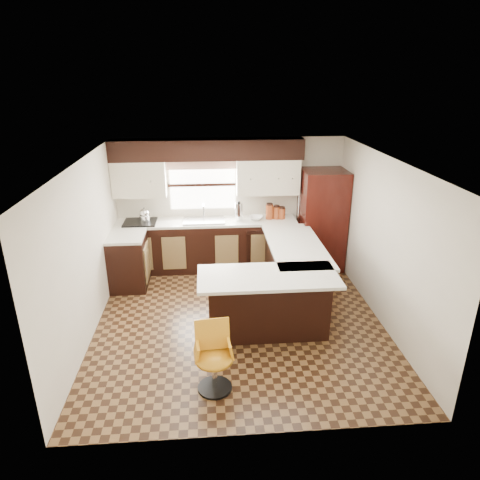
{
  "coord_description": "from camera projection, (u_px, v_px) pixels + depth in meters",
  "views": [
    {
      "loc": [
        -0.43,
        -5.55,
        3.47
      ],
      "look_at": [
        0.05,
        0.45,
        1.12
      ],
      "focal_mm": 32.0,
      "sensor_mm": 36.0,
      "label": 1
    }
  ],
  "objects": [
    {
      "name": "cooktop",
      "position": [
        140.0,
        222.0,
        7.72
      ],
      "size": [
        0.58,
        0.5,
        0.02
      ],
      "primitive_type": "cube",
      "color": "black",
      "rests_on": "counter_back"
    },
    {
      "name": "peninsula_long",
      "position": [
        291.0,
        273.0,
        6.93
      ],
      "size": [
        0.6,
        1.95,
        0.9
      ],
      "primitive_type": "cube",
      "color": "black",
      "rests_on": "floor"
    },
    {
      "name": "window_pane",
      "position": [
        203.0,
        185.0,
        7.87
      ],
      "size": [
        1.2,
        0.02,
        0.9
      ],
      "primitive_type": "cube",
      "color": "white",
      "rests_on": "wall_back"
    },
    {
      "name": "refrigerator",
      "position": [
        321.0,
        220.0,
        7.94
      ],
      "size": [
        0.8,
        0.76,
        1.86
      ],
      "primitive_type": "cube",
      "color": "black",
      "rests_on": "floor"
    },
    {
      "name": "wall_left",
      "position": [
        86.0,
        251.0,
        5.85
      ],
      "size": [
        0.0,
        4.4,
        4.4
      ],
      "primitive_type": "plane",
      "rotation": [
        1.57,
        0.0,
        1.57
      ],
      "color": "beige",
      "rests_on": "floor"
    },
    {
      "name": "peninsula_return",
      "position": [
        268.0,
        304.0,
        5.98
      ],
      "size": [
        1.65,
        0.6,
        0.9
      ],
      "primitive_type": "cube",
      "color": "black",
      "rests_on": "floor"
    },
    {
      "name": "mixing_bowl",
      "position": [
        256.0,
        218.0,
        7.89
      ],
      "size": [
        0.33,
        0.33,
        0.06
      ],
      "primitive_type": "imported",
      "rotation": [
        0.0,
        0.0,
        -0.37
      ],
      "color": "white",
      "rests_on": "counter_back"
    },
    {
      "name": "dishwasher",
      "position": [
        262.0,
        251.0,
        7.83
      ],
      "size": [
        0.58,
        0.03,
        0.78
      ],
      "primitive_type": "cube",
      "color": "black",
      "rests_on": "floor"
    },
    {
      "name": "upper_cab_left",
      "position": [
        139.0,
        179.0,
        7.58
      ],
      "size": [
        0.94,
        0.35,
        0.64
      ],
      "primitive_type": "cube",
      "color": "beige",
      "rests_on": "wall_back"
    },
    {
      "name": "valance",
      "position": [
        202.0,
        164.0,
        7.69
      ],
      "size": [
        1.3,
        0.06,
        0.18
      ],
      "primitive_type": "cube",
      "color": "#D19B93",
      "rests_on": "wall_back"
    },
    {
      "name": "counter_back",
      "position": [
        207.0,
        222.0,
        7.84
      ],
      "size": [
        3.3,
        0.6,
        0.04
      ],
      "primitive_type": "cube",
      "color": "silver",
      "rests_on": "base_cab_back"
    },
    {
      "name": "floor",
      "position": [
        239.0,
        320.0,
        6.45
      ],
      "size": [
        4.4,
        4.4,
        0.0
      ],
      "primitive_type": "plane",
      "color": "#49301A",
      "rests_on": "ground"
    },
    {
      "name": "sink",
      "position": [
        204.0,
        220.0,
        7.8
      ],
      "size": [
        0.75,
        0.45,
        0.03
      ],
      "primitive_type": "cube",
      "color": "#B2B2B7",
      "rests_on": "counter_back"
    },
    {
      "name": "counter_left",
      "position": [
        126.0,
        237.0,
        7.14
      ],
      "size": [
        0.6,
        0.7,
        0.04
      ],
      "primitive_type": "cube",
      "color": "silver",
      "rests_on": "base_cab_left"
    },
    {
      "name": "wall_front",
      "position": [
        258.0,
        335.0,
        3.97
      ],
      "size": [
        4.4,
        0.0,
        4.4
      ],
      "primitive_type": "plane",
      "rotation": [
        -1.57,
        0.0,
        0.0
      ],
      "color": "beige",
      "rests_on": "floor"
    },
    {
      "name": "ceiling",
      "position": [
        239.0,
        161.0,
        5.57
      ],
      "size": [
        4.4,
        4.4,
        0.0
      ],
      "primitive_type": "plane",
      "rotation": [
        3.14,
        0.0,
        0.0
      ],
      "color": "silver",
      "rests_on": "wall_back"
    },
    {
      "name": "wall_back",
      "position": [
        230.0,
        202.0,
        8.05
      ],
      "size": [
        4.4,
        0.0,
        4.4
      ],
      "primitive_type": "plane",
      "rotation": [
        1.57,
        0.0,
        0.0
      ],
      "color": "beige",
      "rests_on": "floor"
    },
    {
      "name": "counter_pen_return",
      "position": [
        268.0,
        277.0,
        5.73
      ],
      "size": [
        1.89,
        0.84,
        0.04
      ],
      "primitive_type": "cube",
      "color": "silver",
      "rests_on": "peninsula_return"
    },
    {
      "name": "bar_chair",
      "position": [
        214.0,
        359.0,
        4.89
      ],
      "size": [
        0.48,
        0.48,
        0.83
      ],
      "primitive_type": null,
      "rotation": [
        0.0,
        0.0,
        0.08
      ],
      "color": "orange",
      "rests_on": "floor"
    },
    {
      "name": "canister_large",
      "position": [
        269.0,
        212.0,
        7.89
      ],
      "size": [
        0.14,
        0.14,
        0.27
      ],
      "primitive_type": "cylinder",
      "color": "brown",
      "rests_on": "counter_back"
    },
    {
      "name": "canister_small",
      "position": [
        282.0,
        213.0,
        7.92
      ],
      "size": [
        0.14,
        0.14,
        0.2
      ],
      "primitive_type": "cylinder",
      "color": "brown",
      "rests_on": "counter_back"
    },
    {
      "name": "base_cab_left",
      "position": [
        129.0,
        262.0,
        7.31
      ],
      "size": [
        0.6,
        0.7,
        0.9
      ],
      "primitive_type": "cube",
      "color": "black",
      "rests_on": "floor"
    },
    {
      "name": "percolator",
      "position": [
        239.0,
        212.0,
        7.82
      ],
      "size": [
        0.15,
        0.15,
        0.32
      ],
      "primitive_type": "cylinder",
      "color": "silver",
      "rests_on": "counter_back"
    },
    {
      "name": "base_cab_back",
      "position": [
        207.0,
        246.0,
        8.01
      ],
      "size": [
        3.3,
        0.6,
        0.9
      ],
      "primitive_type": "cube",
      "color": "black",
      "rests_on": "floor"
    },
    {
      "name": "kettle",
      "position": [
        144.0,
        215.0,
        7.67
      ],
      "size": [
        0.19,
        0.19,
        0.26
      ],
      "primitive_type": null,
      "color": "silver",
      "rests_on": "cooktop"
    },
    {
      "name": "counter_pen_long",
      "position": [
        296.0,
        246.0,
        6.76
      ],
      "size": [
        0.84,
        1.95,
        0.04
      ],
      "primitive_type": "cube",
      "color": "silver",
      "rests_on": "peninsula_long"
    },
    {
      "name": "upper_cab_right",
      "position": [
        268.0,
        176.0,
        7.75
      ],
      "size": [
        1.14,
        0.35,
        0.64
      ],
      "primitive_type": "cube",
      "color": "beige",
      "rests_on": "wall_back"
    },
    {
      "name": "canister_med",
      "position": [
        276.0,
        213.0,
        7.9
      ],
      "size": [
        0.13,
        0.13,
        0.23
      ],
      "primitive_type": "cylinder",
      "color": "brown",
      "rests_on": "counter_back"
    },
    {
      "name": "wall_right",
      "position": [
        384.0,
        242.0,
        6.16
      ],
      "size": [
        0.0,
        4.4,
        4.4
      ],
      "primitive_type": "plane",
      "rotation": [
        1.57,
        0.0,
        -1.57
      ],
      "color": "beige",
      "rests_on": "floor"
    },
    {
      "name": "soffit",
      "position": [
        207.0,
        150.0,
        7.49
      ],
      "size": [
        3.4,
        0.35,
        0.36
      ],
      "primitive_type": "cube",
      "color": "black",
      "rests_on": "wall_back"
    }
  ]
}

